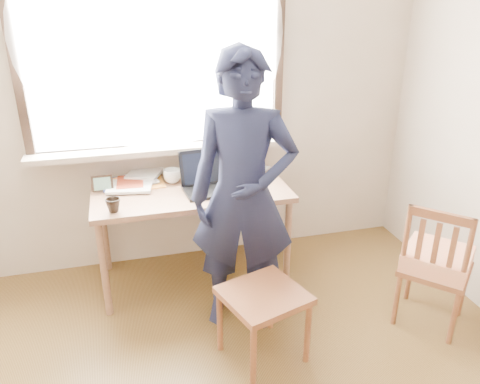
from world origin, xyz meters
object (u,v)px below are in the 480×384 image
object	(u,v)px
mug_white	(172,176)
person	(243,196)
work_chair	(264,303)
side_chair	(436,262)
desk	(191,199)
laptop	(210,180)
mug_dark	(113,205)

from	to	relation	value
mug_white	person	bearing A→B (deg)	-64.03
work_chair	side_chair	size ratio (longest dim) A/B	0.63
desk	work_chair	bearing A→B (deg)	-74.99
laptop	mug_dark	distance (m)	0.68
desk	mug_dark	world-z (taller)	mug_dark
side_chair	person	bearing A→B (deg)	162.79
mug_white	mug_dark	size ratio (longest dim) A/B	1.33
laptop	mug_white	size ratio (longest dim) A/B	3.19
mug_dark	side_chair	xyz separation A→B (m)	(1.88, -0.65, -0.32)
laptop	side_chair	xyz separation A→B (m)	(1.23, -0.86, -0.33)
person	work_chair	bearing A→B (deg)	-69.91
desk	side_chair	xyz separation A→B (m)	(1.36, -0.89, -0.20)
person	mug_dark	bearing A→B (deg)	176.02
side_chair	work_chair	bearing A→B (deg)	-178.71
work_chair	side_chair	xyz separation A→B (m)	(1.12, 0.03, 0.07)
desk	side_chair	world-z (taller)	side_chair
mug_white	laptop	bearing A→B (deg)	-37.27
mug_white	person	size ratio (longest dim) A/B	0.07
desk	side_chair	size ratio (longest dim) A/B	1.58
work_chair	mug_white	bearing A→B (deg)	108.21
laptop	side_chair	world-z (taller)	laptop
laptop	person	world-z (taller)	person
mug_white	mug_dark	distance (m)	0.57
desk	person	distance (m)	0.62
laptop	mug_dark	xyz separation A→B (m)	(-0.65, -0.21, -0.02)
mug_white	work_chair	size ratio (longest dim) A/B	0.24
side_chair	laptop	bearing A→B (deg)	145.12
desk	laptop	size ratio (longest dim) A/B	3.36
laptop	mug_white	bearing A→B (deg)	142.73
mug_dark	side_chair	bearing A→B (deg)	-19.06
desk	mug_white	xyz separation A→B (m)	(-0.11, 0.15, 0.12)
mug_dark	work_chair	size ratio (longest dim) A/B	0.18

